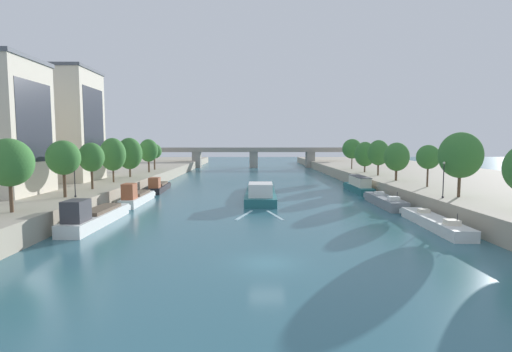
{
  "coord_description": "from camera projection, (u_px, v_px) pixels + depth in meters",
  "views": [
    {
      "loc": [
        -1.2,
        -26.54,
        8.62
      ],
      "look_at": [
        0.0,
        50.48,
        1.81
      ],
      "focal_mm": 26.68,
      "sensor_mm": 36.0,
      "label": 1
    }
  ],
  "objects": [
    {
      "name": "ground_plane",
      "position": [
        267.0,
        263.0,
        27.21
      ],
      "size": [
        400.0,
        400.0,
        0.0
      ],
      "primitive_type": "plane",
      "color": "#336675"
    },
    {
      "name": "quay_left",
      "position": [
        81.0,
        178.0,
        81.31
      ],
      "size": [
        36.0,
        170.0,
        2.28
      ],
      "primitive_type": "cube",
      "color": "#A89E89",
      "rests_on": "ground"
    },
    {
      "name": "quay_right",
      "position": [
        428.0,
        177.0,
        82.47
      ],
      "size": [
        36.0,
        170.0,
        2.28
      ],
      "primitive_type": "cube",
      "color": "#A89E89",
      "rests_on": "ground"
    },
    {
      "name": "barge_midriver",
      "position": [
        261.0,
        192.0,
        59.82
      ],
      "size": [
        5.08,
        23.76,
        2.98
      ],
      "color": "#23666B",
      "rests_on": "ground"
    },
    {
      "name": "wake_behind_barge",
      "position": [
        259.0,
        215.0,
        45.21
      ],
      "size": [
        5.6,
        5.97,
        0.03
      ],
      "color": "#A5D1DB",
      "rests_on": "ground"
    },
    {
      "name": "moored_boat_left_gap_after",
      "position": [
        95.0,
        216.0,
        39.45
      ],
      "size": [
        2.81,
        13.76,
        3.26
      ],
      "color": "silver",
      "rests_on": "ground"
    },
    {
      "name": "moored_boat_left_downstream",
      "position": [
        137.0,
        197.0,
        53.58
      ],
      "size": [
        2.16,
        11.42,
        3.2
      ],
      "color": "silver",
      "rests_on": "ground"
    },
    {
      "name": "moored_boat_left_lone",
      "position": [
        159.0,
        187.0,
        67.17
      ],
      "size": [
        2.68,
        11.7,
        2.75
      ],
      "color": "black",
      "rests_on": "ground"
    },
    {
      "name": "moored_boat_right_near",
      "position": [
        434.0,
        222.0,
        38.66
      ],
      "size": [
        2.65,
        13.32,
        2.16
      ],
      "color": "silver",
      "rests_on": "ground"
    },
    {
      "name": "moored_boat_right_end",
      "position": [
        385.0,
        201.0,
        52.0
      ],
      "size": [
        2.48,
        12.06,
        2.35
      ],
      "color": "gray",
      "rests_on": "ground"
    },
    {
      "name": "moored_boat_right_gap_after",
      "position": [
        359.0,
        185.0,
        66.19
      ],
      "size": [
        2.49,
        12.63,
        2.83
      ],
      "color": "#23666B",
      "rests_on": "ground"
    },
    {
      "name": "tree_left_midway",
      "position": [
        9.0,
        163.0,
        34.21
      ],
      "size": [
        4.1,
        4.1,
        6.71
      ],
      "color": "brown",
      "rests_on": "quay_left"
    },
    {
      "name": "tree_left_end_of_row",
      "position": [
        63.0,
        158.0,
        43.67
      ],
      "size": [
        3.74,
        3.74,
        6.59
      ],
      "color": "brown",
      "rests_on": "quay_left"
    },
    {
      "name": "tree_left_past_mid",
      "position": [
        91.0,
        157.0,
        51.51
      ],
      "size": [
        3.39,
        3.39,
        6.32
      ],
      "color": "brown",
      "rests_on": "quay_left"
    },
    {
      "name": "tree_left_nearest",
      "position": [
        113.0,
        154.0,
        60.49
      ],
      "size": [
        4.03,
        4.03,
        7.05
      ],
      "color": "brown",
      "rests_on": "quay_left"
    },
    {
      "name": "tree_left_distant",
      "position": [
        130.0,
        154.0,
        69.71
      ],
      "size": [
        4.57,
        4.57,
        7.2
      ],
      "color": "brown",
      "rests_on": "quay_left"
    },
    {
      "name": "tree_left_by_lamp",
      "position": [
        149.0,
        151.0,
        80.38
      ],
      "size": [
        3.99,
        3.99,
        7.04
      ],
      "color": "brown",
      "rests_on": "quay_left"
    },
    {
      "name": "tree_left_third",
      "position": [
        154.0,
        151.0,
        88.63
      ],
      "size": [
        3.39,
        3.39,
        6.04
      ],
      "color": "brown",
      "rests_on": "quay_left"
    },
    {
      "name": "tree_right_far",
      "position": [
        460.0,
        155.0,
        43.92
      ],
      "size": [
        4.8,
        4.8,
        7.54
      ],
      "color": "brown",
      "rests_on": "quay_right"
    },
    {
      "name": "tree_right_third",
      "position": [
        428.0,
        157.0,
        54.05
      ],
      "size": [
        3.27,
        3.27,
        6.0
      ],
      "color": "brown",
      "rests_on": "quay_right"
    },
    {
      "name": "tree_right_past_mid",
      "position": [
        397.0,
        157.0,
        63.15
      ],
      "size": [
        4.12,
        4.12,
        6.35
      ],
      "color": "brown",
      "rests_on": "quay_right"
    },
    {
      "name": "tree_right_by_lamp",
      "position": [
        379.0,
        153.0,
        73.13
      ],
      "size": [
        4.08,
        4.08,
        6.82
      ],
      "color": "brown",
      "rests_on": "quay_right"
    },
    {
      "name": "tree_right_end_of_row",
      "position": [
        365.0,
        154.0,
        81.03
      ],
      "size": [
        4.4,
        4.4,
        6.49
      ],
      "color": "brown",
      "rests_on": "quay_right"
    },
    {
      "name": "tree_right_distant",
      "position": [
        352.0,
        149.0,
        90.9
      ],
      "size": [
        4.62,
        4.62,
        7.19
      ],
      "color": "brown",
      "rests_on": "quay_right"
    },
    {
      "name": "lamppost_left_bank",
      "position": [
        75.0,
        176.0,
        43.89
      ],
      "size": [
        0.28,
        0.28,
        4.57
      ],
      "color": "black",
      "rests_on": "quay_left"
    },
    {
      "name": "lamppost_right_bank",
      "position": [
        444.0,
        178.0,
        43.32
      ],
      "size": [
        0.28,
        0.28,
        4.17
      ],
      "color": "black",
      "rests_on": "quay_right"
    },
    {
      "name": "building_left_tall",
      "position": [
        54.0,
        125.0,
        62.95
      ],
      "size": [
        13.64,
        10.12,
        18.47
      ],
      "color": "beige",
      "rests_on": "quay_left"
    },
    {
      "name": "bridge_far",
      "position": [
        254.0,
        155.0,
        130.62
      ],
      "size": [
        63.06,
        4.4,
        6.88
      ],
      "color": "gray",
      "rests_on": "ground"
    }
  ]
}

